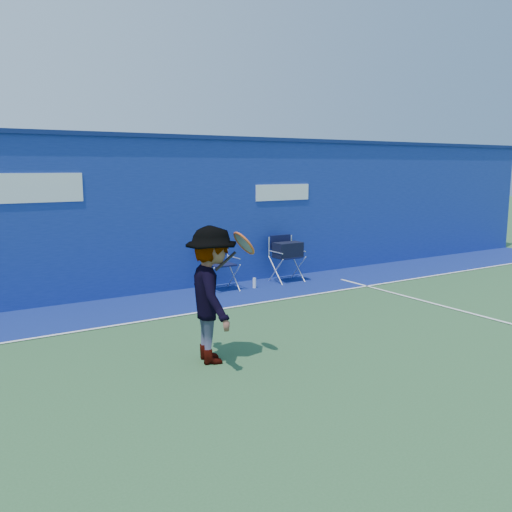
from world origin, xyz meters
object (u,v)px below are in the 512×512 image
directors_chair_left (221,275)px  tennis_player (212,295)px  directors_chair_right (287,263)px  water_bottle (254,283)px

directors_chair_left → tennis_player: size_ratio=0.57×
directors_chair_left → directors_chair_right: size_ratio=0.99×
tennis_player → directors_chair_right: bearing=43.8°
directors_chair_right → water_bottle: directors_chair_right is taller
water_bottle → tennis_player: size_ratio=0.12×
water_bottle → tennis_player: (-2.67, -3.28, 0.76)m
directors_chair_left → water_bottle: directors_chair_left is taller
directors_chair_left → tennis_player: (-2.00, -3.48, 0.55)m
water_bottle → tennis_player: 4.30m
directors_chair_right → water_bottle: bearing=-168.5°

